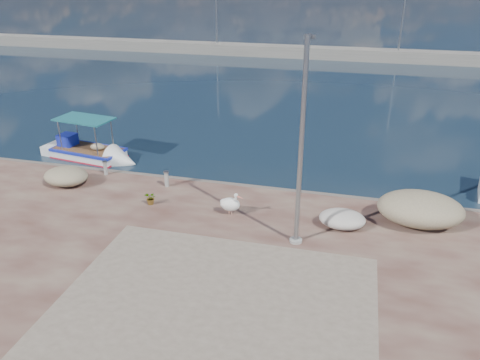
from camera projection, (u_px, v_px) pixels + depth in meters
The scene contains 12 objects.
ground at pixel (213, 257), 16.37m from camera, with size 1400.00×1400.00×0.00m, color #162635.
quay_patch at pixel (215, 305), 13.29m from camera, with size 9.00×7.00×0.01m, color gray.
breakwater at pixel (322, 53), 51.34m from camera, with size 120.00×2.20×7.50m.
boat_left at pixel (88, 154), 24.86m from camera, with size 5.43×2.45×2.52m.
pelican at pixel (231, 204), 17.96m from camera, with size 1.04×0.70×0.99m.
lamp_post at pixel (301, 154), 15.03m from camera, with size 0.44×0.96×7.00m.
bollard_near at pixel (166, 178), 20.33m from camera, with size 0.24×0.24×0.72m.
bollard_far at pixel (105, 167), 21.51m from camera, with size 0.22×0.22×0.66m.
potted_plant at pixel (151, 198), 18.85m from camera, with size 0.49×0.42×0.54m, color #33722D.
net_pile_b at pixel (66, 176), 20.53m from camera, with size 1.98×1.54×0.77m, color tan.
net_pile_d at pixel (342, 219), 17.20m from camera, with size 1.70×1.27×0.64m, color beige.
net_pile_c at pixel (420, 209), 17.29m from camera, with size 3.12×2.23×1.22m, color tan.
Camera 1 is at (4.32, -13.08, 9.30)m, focal length 35.00 mm.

